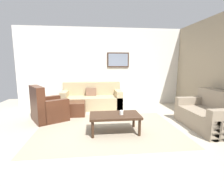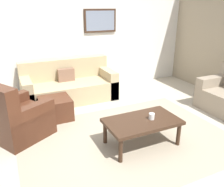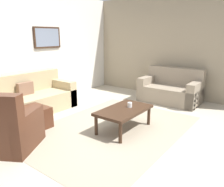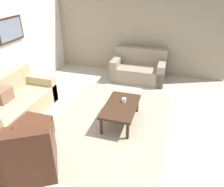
# 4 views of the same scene
# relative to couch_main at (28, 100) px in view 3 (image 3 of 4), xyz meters

# --- Properties ---
(ground_plane) EXTENTS (8.00, 8.00, 0.00)m
(ground_plane) POSITION_rel_couch_main_xyz_m (0.37, -2.09, -0.30)
(ground_plane) COLOR #B2A893
(rear_partition) EXTENTS (6.00, 0.12, 2.80)m
(rear_partition) POSITION_rel_couch_main_xyz_m (0.37, 0.51, 1.10)
(rear_partition) COLOR silver
(rear_partition) RESTS_ON ground_plane
(stone_feature_panel) EXTENTS (0.12, 5.20, 2.80)m
(stone_feature_panel) POSITION_rel_couch_main_xyz_m (3.37, -2.09, 1.10)
(stone_feature_panel) COLOR gray
(stone_feature_panel) RESTS_ON ground_plane
(area_rug) EXTENTS (3.26, 2.36, 0.01)m
(area_rug) POSITION_rel_couch_main_xyz_m (0.37, -2.09, -0.29)
(area_rug) COLOR gray
(area_rug) RESTS_ON ground_plane
(couch_main) EXTENTS (2.00, 0.91, 0.88)m
(couch_main) POSITION_rel_couch_main_xyz_m (0.00, 0.00, 0.00)
(couch_main) COLOR tan
(couch_main) RESTS_ON ground_plane
(couch_loveseat) EXTENTS (0.89, 1.51, 0.88)m
(couch_loveseat) POSITION_rel_couch_main_xyz_m (2.82, -2.26, -0.00)
(couch_loveseat) COLOR gray
(couch_loveseat) RESTS_ON ground_plane
(armchair_leather) EXTENTS (1.09, 1.09, 0.95)m
(armchair_leather) POSITION_rel_couch_main_xyz_m (-1.20, -1.29, 0.01)
(armchair_leather) COLOR #4C2819
(armchair_leather) RESTS_ON ground_plane
(ottoman) EXTENTS (0.56, 0.56, 0.40)m
(ottoman) POSITION_rel_couch_main_xyz_m (-0.49, -0.87, -0.10)
(ottoman) COLOR #4C2819
(ottoman) RESTS_ON ground_plane
(coffee_table) EXTENTS (1.10, 0.64, 0.41)m
(coffee_table) POSITION_rel_couch_main_xyz_m (0.51, -2.30, 0.06)
(coffee_table) COLOR #382316
(coffee_table) RESTS_ON ground_plane
(cup) EXTENTS (0.08, 0.08, 0.09)m
(cup) POSITION_rel_couch_main_xyz_m (0.65, -2.33, 0.16)
(cup) COLOR white
(cup) RESTS_ON coffee_table
(framed_artwork) EXTENTS (0.80, 0.04, 0.53)m
(framed_artwork) POSITION_rel_couch_main_xyz_m (0.97, 0.42, 1.36)
(framed_artwork) COLOR #382316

